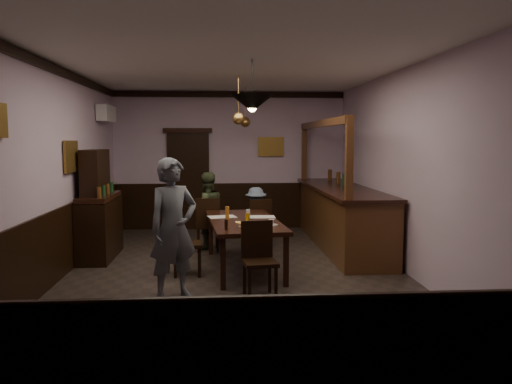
{
  "coord_description": "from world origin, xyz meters",
  "views": [
    {
      "loc": [
        -0.21,
        -6.94,
        1.95
      ],
      "look_at": [
        0.34,
        0.68,
        1.15
      ],
      "focal_mm": 35.0,
      "sensor_mm": 36.0,
      "label": 1
    }
  ],
  "objects": [
    {
      "name": "sideboard",
      "position": [
        -2.21,
        1.36,
        0.72
      ],
      "size": [
        0.48,
        1.36,
        1.79
      ],
      "color": "black",
      "rests_on": "ground"
    },
    {
      "name": "person_seated_right",
      "position": [
        0.44,
        2.07,
        0.55
      ],
      "size": [
        0.79,
        0.59,
        1.09
      ],
      "primitive_type": "imported",
      "rotation": [
        0.0,
        0.0,
        3.44
      ],
      "color": "slate",
      "rests_on": "ground"
    },
    {
      "name": "door_back",
      "position": [
        -0.9,
        3.95,
        1.05
      ],
      "size": [
        0.9,
        0.06,
        2.1
      ],
      "primitive_type": "cube",
      "color": "black",
      "rests_on": "ground"
    },
    {
      "name": "saucer",
      "position": [
        0.52,
        -0.03,
        0.76
      ],
      "size": [
        0.15,
        0.15,
        0.01
      ],
      "primitive_type": "cylinder",
      "color": "white",
      "rests_on": "dining_table"
    },
    {
      "name": "beer_glass",
      "position": [
        -0.11,
        0.52,
        0.85
      ],
      "size": [
        0.06,
        0.06,
        0.2
      ],
      "primitive_type": "cylinder",
      "color": "#BF721E",
      "rests_on": "dining_table"
    },
    {
      "name": "person_standing",
      "position": [
        -0.78,
        -0.87,
        0.87
      ],
      "size": [
        0.76,
        0.69,
        1.74
      ],
      "primitive_type": "imported",
      "rotation": [
        0.0,
        0.0,
        0.57
      ],
      "color": "slate",
      "rests_on": "ground"
    },
    {
      "name": "pastry_ring_b",
      "position": [
        0.16,
        -0.03,
        0.79
      ],
      "size": [
        0.13,
        0.13,
        0.04
      ],
      "primitive_type": "torus",
      "color": "#C68C47",
      "rests_on": "pastry_plate"
    },
    {
      "name": "ac_unit",
      "position": [
        -2.38,
        2.9,
        2.45
      ],
      "size": [
        0.2,
        0.85,
        0.3
      ],
      "color": "white",
      "rests_on": "ground"
    },
    {
      "name": "pepper_mill",
      "position": [
        -0.13,
        -0.33,
        0.82
      ],
      "size": [
        0.04,
        0.04,
        0.14
      ],
      "primitive_type": "cylinder",
      "color": "black",
      "rests_on": "dining_table"
    },
    {
      "name": "dining_table",
      "position": [
        0.14,
        0.48,
        0.69
      ],
      "size": [
        1.21,
        2.29,
        0.75
      ],
      "rotation": [
        0.0,
        0.0,
        0.1
      ],
      "color": "black",
      "rests_on": "ground"
    },
    {
      "name": "pendant_iron",
      "position": [
        0.22,
        -0.32,
        2.43
      ],
      "size": [
        0.56,
        0.56,
        0.68
      ],
      "color": "black",
      "rests_on": "ground"
    },
    {
      "name": "picture_left_small",
      "position": [
        -2.46,
        -1.6,
        2.15
      ],
      "size": [
        0.04,
        0.28,
        0.36
      ],
      "color": "olive",
      "rests_on": "ground"
    },
    {
      "name": "soda_can",
      "position": [
        0.19,
        0.35,
        0.81
      ],
      "size": [
        0.07,
        0.07,
        0.12
      ],
      "primitive_type": "cylinder",
      "color": "#ECB113",
      "rests_on": "dining_table"
    },
    {
      "name": "chair_side",
      "position": [
        -0.77,
        0.2,
        0.53
      ],
      "size": [
        0.42,
        0.42,
        0.96
      ],
      "rotation": [
        0.0,
        0.0,
        1.59
      ],
      "color": "black",
      "rests_on": "ground"
    },
    {
      "name": "newspaper_left",
      "position": [
        -0.18,
        0.78,
        0.75
      ],
      "size": [
        0.48,
        0.39,
        0.01
      ],
      "primitive_type": "cube",
      "rotation": [
        0.0,
        0.0,
        0.24
      ],
      "color": "silver",
      "rests_on": "dining_table"
    },
    {
      "name": "chair_near",
      "position": [
        0.26,
        -0.84,
        0.51
      ],
      "size": [
        0.46,
        0.46,
        0.94
      ],
      "rotation": [
        0.0,
        0.0,
        0.14
      ],
      "color": "black",
      "rests_on": "ground"
    },
    {
      "name": "chair_far_left",
      "position": [
        -0.43,
        1.7,
        0.52
      ],
      "size": [
        0.44,
        0.44,
        0.95
      ],
      "rotation": [
        0.0,
        0.0,
        3.21
      ],
      "color": "black",
      "rests_on": "ground"
    },
    {
      "name": "pastry_plate",
      "position": [
        0.15,
        -0.08,
        0.76
      ],
      "size": [
        0.22,
        0.22,
        0.01
      ],
      "primitive_type": "cylinder",
      "color": "white",
      "rests_on": "dining_table"
    },
    {
      "name": "coffee_cup",
      "position": [
        0.51,
        -0.03,
        0.8
      ],
      "size": [
        0.09,
        0.09,
        0.07
      ],
      "primitive_type": "imported",
      "rotation": [
        0.0,
        0.0,
        0.1
      ],
      "color": "white",
      "rests_on": "saucer"
    },
    {
      "name": "picture_left_large",
      "position": [
        -2.46,
        0.8,
        1.7
      ],
      "size": [
        0.04,
        0.62,
        0.48
      ],
      "color": "olive",
      "rests_on": "ground"
    },
    {
      "name": "pendant_brass_far",
      "position": [
        0.3,
        3.09,
        2.3
      ],
      "size": [
        0.2,
        0.2,
        0.81
      ],
      "color": "#BF8C3F",
      "rests_on": "ground"
    },
    {
      "name": "chair_far_right",
      "position": [
        0.47,
        1.79,
        0.5
      ],
      "size": [
        0.47,
        0.47,
        0.91
      ],
      "rotation": [
        0.0,
        0.0,
        3.35
      ],
      "color": "black",
      "rests_on": "ground"
    },
    {
      "name": "pastry_ring_a",
      "position": [
        0.1,
        -0.08,
        0.79
      ],
      "size": [
        0.13,
        0.13,
        0.04
      ],
      "primitive_type": "torus",
      "color": "#C68C47",
      "rests_on": "pastry_plate"
    },
    {
      "name": "person_seated_left",
      "position": [
        -0.46,
        1.98,
        0.69
      ],
      "size": [
        0.81,
        0.72,
        1.37
      ],
      "primitive_type": "imported",
      "rotation": [
        0.0,
        0.0,
        3.49
      ],
      "color": "#3E4A2C",
      "rests_on": "ground"
    },
    {
      "name": "room",
      "position": [
        0.0,
        0.0,
        1.5
      ],
      "size": [
        5.01,
        8.01,
        3.01
      ],
      "color": "#2D2621",
      "rests_on": "ground"
    },
    {
      "name": "pendant_brass_mid",
      "position": [
        0.1,
        1.37,
        2.3
      ],
      "size": [
        0.2,
        0.2,
        0.81
      ],
      "color": "#BF8C3F",
      "rests_on": "ground"
    },
    {
      "name": "napkin",
      "position": [
        0.09,
        0.26,
        0.75
      ],
      "size": [
        0.16,
        0.16,
        0.0
      ],
      "primitive_type": "cube",
      "rotation": [
        0.0,
        0.0,
        0.1
      ],
      "color": "#FECF5D",
      "rests_on": "dining_table"
    },
    {
      "name": "picture_back",
      "position": [
        0.9,
        3.96,
        1.8
      ],
      "size": [
        0.55,
        0.04,
        0.42
      ],
      "color": "olive",
      "rests_on": "ground"
    },
    {
      "name": "bar_counter",
      "position": [
        1.99,
        1.99,
        0.58
      ],
      "size": [
        0.95,
        4.1,
        2.3
      ],
      "color": "#462912",
      "rests_on": "ground"
    },
    {
      "name": "water_glass",
      "position": [
        0.21,
        0.53,
        0.82
      ],
      "size": [
        0.06,
        0.06,
        0.15
      ],
      "primitive_type": "cylinder",
      "color": "silver",
      "rests_on": "dining_table"
    },
    {
      "name": "newspaper_right",
      "position": [
        0.43,
        0.72,
        0.75
      ],
      "size": [
        0.42,
        0.3,
        0.01
      ],
      "primitive_type": "cube",
      "rotation": [
        0.0,
        0.0,
        -0.01
      ],
      "color": "silver",
      "rests_on": "dining_table"
    }
  ]
}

